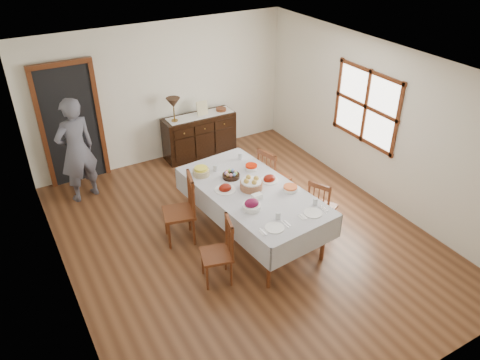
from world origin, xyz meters
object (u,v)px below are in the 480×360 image
chair_left_far (182,209)px  person (76,147)px  dining_table (252,195)px  sideboard (199,135)px  table_lamp (173,103)px  chair_left_near (220,251)px  chair_right_far (272,177)px  chair_right_near (321,206)px

chair_left_far → person: bearing=-138.0°
dining_table → person: size_ratio=1.30×
sideboard → table_lamp: (-0.50, -0.03, 0.77)m
chair_left_near → chair_left_far: (-0.07, 1.04, 0.06)m
dining_table → table_lamp: table_lamp is taller
chair_left_near → table_lamp: 3.50m
chair_left_near → chair_right_far: 1.98m
chair_left_near → sideboard: size_ratio=0.68×
chair_right_near → table_lamp: bearing=-8.9°
sideboard → chair_left_near: bearing=-111.3°
chair_left_far → chair_right_near: bearing=79.8°
dining_table → sideboard: 2.81m
dining_table → chair_right_near: (0.96, -0.41, -0.27)m
person → chair_left_far: bearing=100.5°
dining_table → chair_left_near: 1.07m
chair_right_near → table_lamp: size_ratio=1.96×
chair_right_near → chair_right_far: (-0.22, 1.00, 0.06)m
sideboard → person: (-2.38, -0.41, 0.53)m
chair_left_near → chair_left_far: chair_left_far is taller
chair_right_far → person: size_ratio=0.53×
dining_table → table_lamp: (-0.04, 2.73, 0.47)m
chair_right_far → table_lamp: table_lamp is taller
person → chair_left_near: bearing=92.7°
chair_left_far → chair_right_far: 1.66m
chair_left_near → person: person is taller
dining_table → table_lamp: size_ratio=5.42×
chair_right_far → sideboard: bearing=-6.1°
dining_table → chair_right_far: size_ratio=2.46×
chair_right_near → chair_right_far: bearing=-14.0°
chair_right_far → sideboard: size_ratio=0.72×
chair_left_far → dining_table: bearing=78.6°
chair_right_near → sideboard: size_ratio=0.64×
dining_table → table_lamp: 2.77m
chair_left_far → chair_right_far: chair_left_far is taller
sideboard → dining_table: bearing=-99.5°
chair_left_near → table_lamp: (0.81, 3.33, 0.72)m
sideboard → chair_right_near: bearing=-81.0°
dining_table → sideboard: bearing=75.0°
chair_left_near → chair_right_near: bearing=111.3°
chair_left_near → sideboard: (1.31, 3.36, -0.06)m
chair_left_far → chair_right_near: chair_left_far is taller
dining_table → chair_left_far: size_ratio=2.33×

